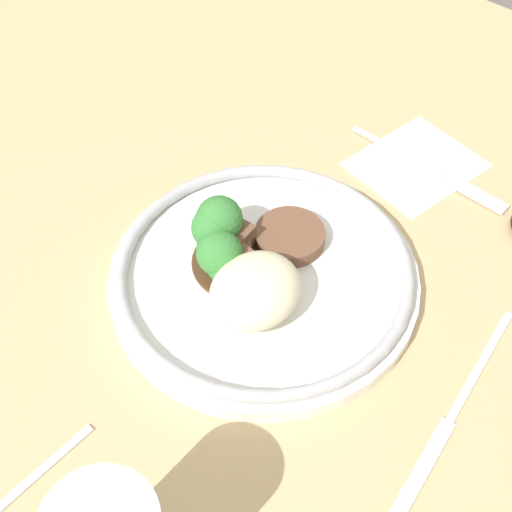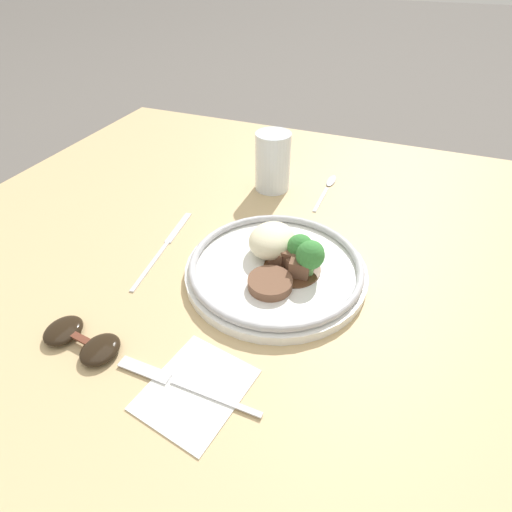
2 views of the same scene
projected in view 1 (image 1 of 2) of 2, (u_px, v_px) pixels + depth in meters
The scene contains 6 objects.
ground_plane at pixel (271, 322), 0.67m from camera, with size 8.00×8.00×0.00m, color #5B5651.
dining_table at pixel (271, 312), 0.66m from camera, with size 1.17×1.27×0.03m.
napkin at pixel (419, 167), 0.76m from camera, with size 0.14×0.13×0.00m.
plate at pixel (259, 271), 0.65m from camera, with size 0.28×0.28×0.07m.
fork at pixel (441, 175), 0.75m from camera, with size 0.02×0.19×0.00m.
knife at pixel (453, 415), 0.57m from camera, with size 0.22×0.04×0.00m.
Camera 1 is at (0.30, 0.24, 0.55)m, focal length 50.00 mm.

